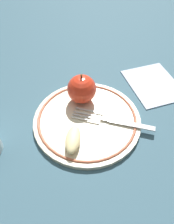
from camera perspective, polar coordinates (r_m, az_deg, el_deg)
ground_plane at (r=0.52m, az=0.61°, el=-0.72°), size 2.00×2.00×0.00m
plate at (r=0.50m, az=0.00°, el=-2.01°), size 0.24×0.24×0.01m
apple_red_whole at (r=0.51m, az=-1.39°, el=6.02°), size 0.07×0.07×0.08m
apple_slice_front at (r=0.45m, az=-3.67°, el=-7.13°), size 0.07×0.07×0.02m
fork at (r=0.49m, az=7.38°, el=-2.40°), size 0.14×0.15×0.00m
napkin_folded at (r=0.62m, az=16.99°, el=7.08°), size 0.16×0.18×0.01m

